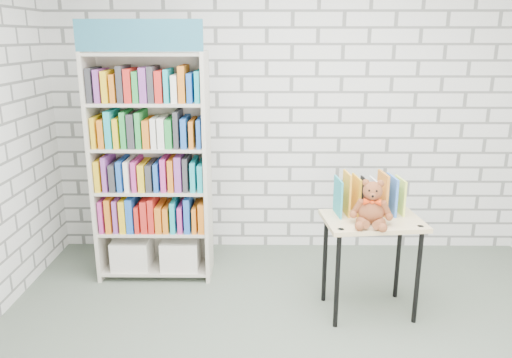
{
  "coord_description": "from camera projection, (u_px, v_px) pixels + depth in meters",
  "views": [
    {
      "loc": [
        -0.28,
        -2.7,
        2.04
      ],
      "look_at": [
        -0.32,
        0.95,
        1.0
      ],
      "focal_mm": 35.0,
      "sensor_mm": 36.0,
      "label": 1
    }
  ],
  "objects": [
    {
      "name": "room_shell",
      "position": [
        313.0,
        87.0,
        2.67
      ],
      "size": [
        4.52,
        4.02,
        2.81
      ],
      "color": "silver",
      "rests_on": "ground"
    },
    {
      "name": "bookshelf",
      "position": [
        152.0,
        166.0,
        4.2
      ],
      "size": [
        0.97,
        0.38,
        2.17
      ],
      "color": "beige",
      "rests_on": "ground"
    },
    {
      "name": "display_table",
      "position": [
        372.0,
        232.0,
        3.68
      ],
      "size": [
        0.75,
        0.56,
        0.76
      ],
      "color": "#D4BA7F",
      "rests_on": "ground"
    },
    {
      "name": "table_books",
      "position": [
        369.0,
        195.0,
        3.72
      ],
      "size": [
        0.51,
        0.27,
        0.29
      ],
      "color": "teal",
      "rests_on": "display_table"
    },
    {
      "name": "teddy_bear",
      "position": [
        372.0,
        207.0,
        3.51
      ],
      "size": [
        0.3,
        0.29,
        0.32
      ],
      "color": "maroon",
      "rests_on": "display_table"
    }
  ]
}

